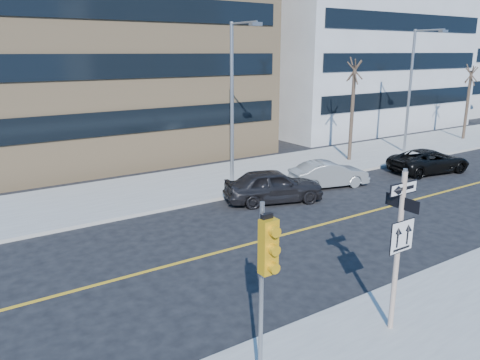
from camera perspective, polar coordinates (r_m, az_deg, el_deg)
ground at (r=14.24m, az=9.76°, el=-13.21°), size 120.00×120.00×0.00m
far_sidewalk at (r=34.64m, az=18.03°, el=3.51°), size 66.00×6.00×0.15m
road_centerline at (r=25.39m, az=23.52°, el=-1.35°), size 40.00×0.14×0.01m
sign_pole at (r=11.71m, az=18.80°, el=-7.17°), size 0.92×0.92×4.06m
traffic_signal at (r=8.73m, az=3.28°, el=-9.96°), size 0.32×0.45×4.00m
parked_car_a at (r=21.65m, az=4.11°, el=-0.69°), size 3.18×4.92×1.56m
parked_car_b at (r=24.47m, az=10.78°, el=0.70°), size 2.38×4.29×1.34m
parked_car_c at (r=29.11m, az=22.07°, el=2.18°), size 3.06×5.17×1.35m
streetlight_a at (r=23.57m, az=-0.67°, el=10.51°), size 0.55×2.25×8.00m
streetlight_b at (r=33.30m, az=20.39°, el=11.01°), size 0.55×2.25×8.00m
street_tree_west at (r=29.75m, az=13.79°, el=12.59°), size 1.80×1.80×6.35m
street_tree_east at (r=40.43m, az=26.33°, el=11.28°), size 1.80×1.80×5.75m
building_brick at (r=35.68m, az=-16.86°, el=18.38°), size 18.00×18.00×18.00m
building_grey_mid at (r=46.47m, az=11.70°, el=16.01°), size 20.00×16.00×15.00m
building_grey_far at (r=64.69m, az=23.50°, el=15.28°), size 18.00×18.00×16.00m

